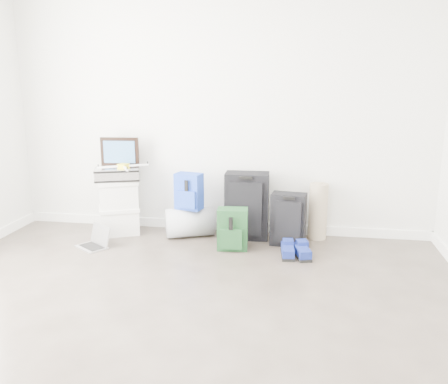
% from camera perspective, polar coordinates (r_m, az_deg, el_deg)
% --- Properties ---
extents(ground, '(5.00, 5.00, 0.00)m').
position_cam_1_polar(ground, '(3.08, -8.86, -18.79)').
color(ground, '#372F28').
rests_on(ground, ground).
extents(room_envelope, '(4.52, 5.02, 2.71)m').
position_cam_1_polar(room_envelope, '(2.63, -10.13, 15.11)').
color(room_envelope, silver).
rests_on(room_envelope, ground).
extents(boxes_stack, '(0.52, 0.48, 0.59)m').
position_cam_1_polar(boxes_stack, '(5.23, -12.51, -1.70)').
color(boxes_stack, silver).
rests_on(boxes_stack, ground).
extents(briefcase, '(0.53, 0.46, 0.13)m').
position_cam_1_polar(briefcase, '(5.15, -12.72, 2.16)').
color(briefcase, '#B2B2B7').
rests_on(briefcase, boxes_stack).
extents(painting, '(0.41, 0.06, 0.31)m').
position_cam_1_polar(painting, '(5.20, -12.44, 4.74)').
color(painting, black).
rests_on(painting, briefcase).
extents(drone, '(0.47, 0.47, 0.05)m').
position_cam_1_polar(drone, '(5.08, -12.01, 3.08)').
color(drone, gold).
rests_on(drone, briefcase).
extents(duffel_bag, '(0.58, 0.47, 0.31)m').
position_cam_1_polar(duffel_bag, '(5.05, -4.12, -3.65)').
color(duffel_bag, gray).
rests_on(duffel_bag, ground).
extents(blue_backpack, '(0.30, 0.25, 0.38)m').
position_cam_1_polar(blue_backpack, '(4.93, -4.27, -0.01)').
color(blue_backpack, '#1A37AC').
rests_on(blue_backpack, duffel_bag).
extents(large_suitcase, '(0.46, 0.31, 0.70)m').
position_cam_1_polar(large_suitcase, '(4.94, 2.76, -1.67)').
color(large_suitcase, black).
rests_on(large_suitcase, ground).
extents(green_backpack, '(0.31, 0.24, 0.41)m').
position_cam_1_polar(green_backpack, '(4.64, 1.01, -4.59)').
color(green_backpack, '#14391B').
rests_on(green_backpack, ground).
extents(carry_on, '(0.36, 0.26, 0.53)m').
position_cam_1_polar(carry_on, '(4.79, 7.74, -3.30)').
color(carry_on, black).
rests_on(carry_on, ground).
extents(shoes, '(0.30, 0.32, 0.10)m').
position_cam_1_polar(shoes, '(4.55, 8.50, -7.11)').
color(shoes, black).
rests_on(shoes, ground).
extents(rolled_rug, '(0.19, 0.19, 0.59)m').
position_cam_1_polar(rolled_rug, '(5.03, 11.24, -2.28)').
color(rolled_rug, tan).
rests_on(rolled_rug, ground).
extents(laptop, '(0.37, 0.35, 0.22)m').
position_cam_1_polar(laptop, '(4.92, -15.23, -5.80)').
color(laptop, silver).
rests_on(laptop, ground).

